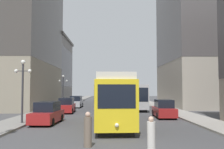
{
  "coord_description": "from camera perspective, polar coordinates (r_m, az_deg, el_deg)",
  "views": [
    {
      "loc": [
        -0.31,
        -10.51,
        2.84
      ],
      "look_at": [
        -0.02,
        7.65,
        3.9
      ],
      "focal_mm": 41.27,
      "sensor_mm": 36.0,
      "label": 1
    }
  ],
  "objects": [
    {
      "name": "sidewalk_right",
      "position": [
        51.28,
        8.58,
        -6.39
      ],
      "size": [
        2.9,
        120.0,
        0.15
      ],
      "primitive_type": "cube",
      "color": "gray",
      "rests_on": "ground"
    },
    {
      "name": "sidewalk_left",
      "position": [
        51.18,
        -9.76,
        -6.38
      ],
      "size": [
        2.9,
        120.0,
        0.15
      ],
      "primitive_type": "cube",
      "color": "gray",
      "rests_on": "ground"
    },
    {
      "name": "parked_car_left_near",
      "position": [
        32.14,
        -10.05,
        -6.84
      ],
      "size": [
        2.0,
        4.81,
        1.82
      ],
      "rotation": [
        0.0,
        0.0,
        0.03
      ],
      "color": "black",
      "rests_on": "ground"
    },
    {
      "name": "parked_car_right_far",
      "position": [
        26.75,
        11.42,
        -7.55
      ],
      "size": [
        2.01,
        4.76,
        1.82
      ],
      "rotation": [
        0.0,
        0.0,
        3.11
      ],
      "color": "black",
      "rests_on": "ground"
    },
    {
      "name": "building_left_corner",
      "position": [
        45.39,
        -19.98,
        11.65
      ],
      "size": [
        11.13,
        21.93,
        27.97
      ],
      "color": "gray",
      "rests_on": "ground"
    },
    {
      "name": "pedestrian_crossing_near",
      "position": [
        11.99,
        8.69,
        -13.3
      ],
      "size": [
        0.37,
        0.37,
        1.63
      ],
      "rotation": [
        0.0,
        0.0,
        3.18
      ],
      "color": "beige",
      "rests_on": "ground"
    },
    {
      "name": "parked_car_left_mid",
      "position": [
        41.43,
        -7.99,
        -6.06
      ],
      "size": [
        1.93,
        4.92,
        1.82
      ],
      "rotation": [
        0.0,
        0.0,
        -0.01
      ],
      "color": "black",
      "rests_on": "ground"
    },
    {
      "name": "lamp_post_left_far",
      "position": [
        40.68,
        -10.79,
        -2.46
      ],
      "size": [
        1.41,
        0.36,
        4.92
      ],
      "color": "#333338",
      "rests_on": "sidewalk_left"
    },
    {
      "name": "building_right_corner",
      "position": [
        46.78,
        18.07,
        12.13
      ],
      "size": [
        10.62,
        18.03,
        29.43
      ],
      "color": "#A89E8E",
      "rests_on": "ground"
    },
    {
      "name": "streetcar",
      "position": [
        21.4,
        -0.25,
        -5.32
      ],
      "size": [
        3.12,
        13.22,
        3.89
      ],
      "rotation": [
        0.0,
        0.0,
        0.04
      ],
      "color": "black",
      "rests_on": "ground"
    },
    {
      "name": "parked_car_left_far",
      "position": [
        22.38,
        -14.13,
        -8.35
      ],
      "size": [
        2.08,
        4.93,
        1.82
      ],
      "rotation": [
        0.0,
        0.0,
        -0.05
      ],
      "color": "black",
      "rests_on": "ground"
    },
    {
      "name": "building_left_midblock",
      "position": [
        61.42,
        -16.28,
        1.12
      ],
      "size": [
        14.61,
        16.04,
        14.57
      ],
      "color": "gray",
      "rests_on": "ground"
    },
    {
      "name": "pedestrian_crossing_far",
      "position": [
        13.07,
        -5.4,
        -12.28
      ],
      "size": [
        0.39,
        0.39,
        1.73
      ],
      "rotation": [
        0.0,
        0.0,
        2.12
      ],
      "color": "#6B5B4C",
      "rests_on": "ground"
    },
    {
      "name": "transit_bus",
      "position": [
        37.59,
        4.62,
        -4.68
      ],
      "size": [
        2.87,
        12.37,
        3.45
      ],
      "rotation": [
        0.0,
        0.0,
        0.02
      ],
      "color": "black",
      "rests_on": "ground"
    },
    {
      "name": "lamp_post_left_near",
      "position": [
        22.23,
        -19.17,
        -1.36
      ],
      "size": [
        1.41,
        0.36,
        5.11
      ],
      "color": "#333338",
      "rests_on": "sidewalk_left"
    }
  ]
}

